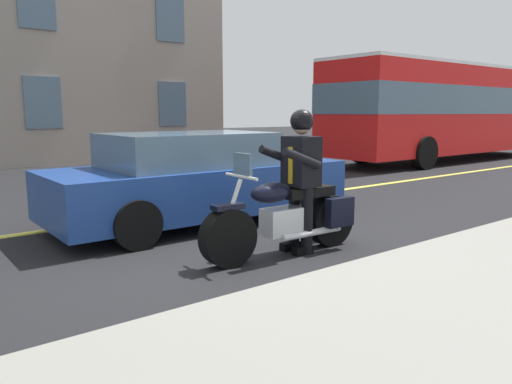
# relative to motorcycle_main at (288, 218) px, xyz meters

# --- Properties ---
(ground_plane) EXTENTS (80.00, 80.00, 0.00)m
(ground_plane) POSITION_rel_motorcycle_main_xyz_m (0.10, -1.01, -0.45)
(ground_plane) COLOR black
(lane_center_stripe) EXTENTS (60.00, 0.16, 0.01)m
(lane_center_stripe) POSITION_rel_motorcycle_main_xyz_m (0.10, -3.01, -0.45)
(lane_center_stripe) COLOR #E5DB4C
(lane_center_stripe) RESTS_ON ground_plane
(motorcycle_main) EXTENTS (2.22, 0.64, 1.26)m
(motorcycle_main) POSITION_rel_motorcycle_main_xyz_m (0.00, 0.00, 0.00)
(motorcycle_main) COLOR black
(motorcycle_main) RESTS_ON ground_plane
(rider_main) EXTENTS (0.63, 0.56, 1.74)m
(rider_main) POSITION_rel_motorcycle_main_xyz_m (-0.19, 0.00, 0.58)
(rider_main) COLOR black
(rider_main) RESTS_ON ground_plane
(bus_near) EXTENTS (11.05, 2.70, 3.30)m
(bus_near) POSITION_rel_motorcycle_main_xyz_m (-12.40, -5.43, 1.42)
(bus_near) COLOR red
(bus_near) RESTS_ON ground_plane
(car_silver) EXTENTS (4.60, 1.92, 1.40)m
(car_silver) POSITION_rel_motorcycle_main_xyz_m (-0.04, -2.16, 0.24)
(car_silver) COLOR navy
(car_silver) RESTS_ON ground_plane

